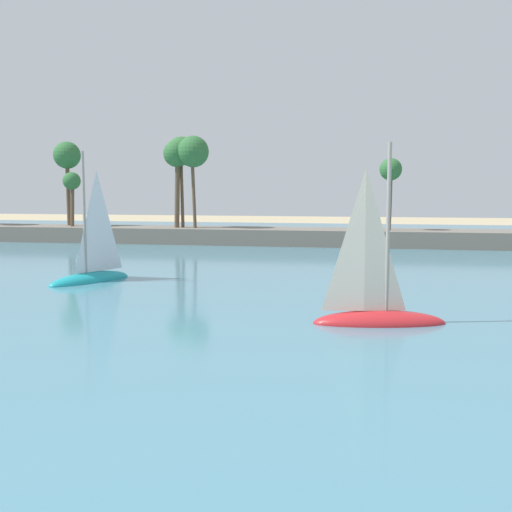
% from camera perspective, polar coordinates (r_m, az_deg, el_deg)
% --- Properties ---
extents(sea, '(220.00, 97.82, 0.06)m').
position_cam_1_polar(sea, '(59.66, 4.41, 0.22)').
color(sea, teal).
rests_on(sea, ground).
extents(palm_headland, '(103.11, 6.27, 13.00)m').
position_cam_1_polar(palm_headland, '(68.61, 2.07, 3.59)').
color(palm_headland, slate).
rests_on(palm_headland, ground).
extents(sailboat_near_shore, '(4.57, 6.58, 9.28)m').
position_cam_1_polar(sailboat_near_shore, '(43.44, -14.77, -1.13)').
color(sailboat_near_shore, teal).
rests_on(sailboat_near_shore, sea).
extents(sailboat_mid_bay, '(6.42, 2.96, 8.96)m').
position_cam_1_polar(sailboat_mid_bay, '(29.61, 10.94, -4.54)').
color(sailboat_mid_bay, red).
rests_on(sailboat_mid_bay, sea).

